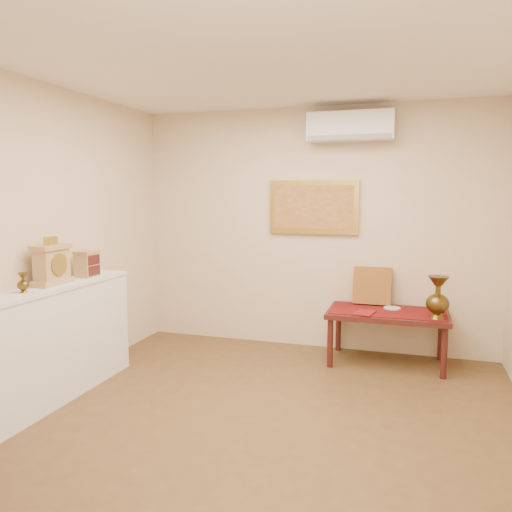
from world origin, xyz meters
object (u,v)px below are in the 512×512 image
at_px(display_ledge, 43,346).
at_px(low_table, 387,318).
at_px(brass_urn_tall, 438,293).
at_px(mantel_clock, 52,264).
at_px(wooden_chest, 87,263).

xyz_separation_m(display_ledge, low_table, (2.67, 1.88, -0.01)).
relative_size(brass_urn_tall, display_ledge, 0.25).
distance_m(mantel_clock, wooden_chest, 0.45).
relative_size(mantel_clock, low_table, 0.34).
distance_m(brass_urn_tall, mantel_clock, 3.52).
xyz_separation_m(brass_urn_tall, display_ledge, (-3.14, -1.70, -0.31)).
bearing_deg(mantel_clock, brass_urn_tall, 26.00).
height_order(brass_urn_tall, wooden_chest, wooden_chest).
bearing_deg(wooden_chest, low_table, 25.46).
xyz_separation_m(mantel_clock, wooden_chest, (0.02, 0.45, -0.05)).
bearing_deg(display_ledge, wooden_chest, 89.06).
xyz_separation_m(brass_urn_tall, mantel_clock, (-3.15, -1.54, 0.35)).
xyz_separation_m(display_ledge, mantel_clock, (-0.01, 0.16, 0.66)).
xyz_separation_m(brass_urn_tall, wooden_chest, (-3.13, -1.09, 0.30)).
distance_m(wooden_chest, low_table, 3.02).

